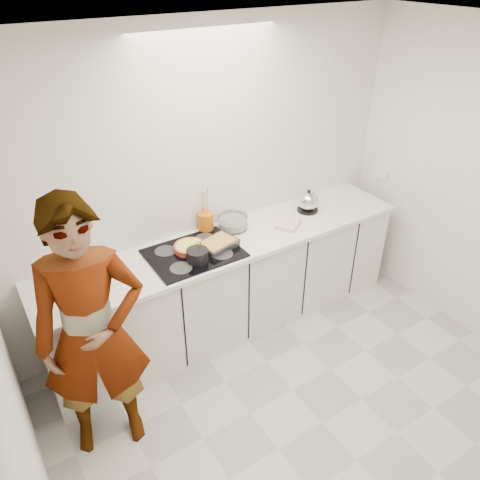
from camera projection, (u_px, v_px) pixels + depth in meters
floor at (322, 423)px, 3.43m from camera, size 3.60×3.20×0.00m
ceiling at (376, 44)px, 2.07m from camera, size 3.60×3.20×0.00m
wall_back at (210, 184)px, 3.90m from camera, size 3.60×0.00×2.60m
wall_left at (18, 420)px, 1.93m from camera, size 0.00×3.20×2.60m
base_cabinets at (231, 286)px, 4.12m from camera, size 3.20×0.58×0.87m
countertop at (230, 242)px, 3.89m from camera, size 3.24×0.64×0.04m
hob at (194, 253)px, 3.70m from camera, size 0.72×0.54×0.01m
tart_dish at (190, 247)px, 3.72m from camera, size 0.28×0.28×0.04m
saucepan at (197, 255)px, 3.57m from camera, size 0.21×0.21×0.16m
baking_dish at (218, 244)px, 3.74m from camera, size 0.34×0.28×0.06m
mixing_bowl at (233, 223)px, 4.02m from camera, size 0.30×0.30×0.12m
tea_towel at (288, 223)px, 4.08m from camera, size 0.30×0.28×0.04m
kettle at (308, 202)px, 4.27m from camera, size 0.22×0.22×0.22m
utensil_crock at (206, 222)px, 3.97m from camera, size 0.17×0.17×0.16m
cook at (93, 335)px, 2.87m from camera, size 0.77×0.60×1.88m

